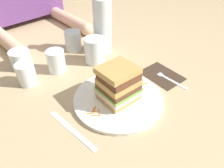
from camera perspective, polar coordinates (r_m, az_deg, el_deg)
The scene contains 24 objects.
ground_plane at distance 0.73m, azimuth -0.56°, elevation -4.08°, with size 3.00×3.00×0.00m, color tan.
main_plate at distance 0.72m, azimuth 1.61°, elevation -3.98°, with size 0.29×0.29×0.01m, color white.
sandwich at distance 0.68m, azimuth 1.66°, elevation -0.06°, with size 0.12×0.11×0.12m.
carrot_shred_0 at distance 0.68m, azimuth -4.66°, elevation -6.43°, with size 0.00×0.00×0.03m, color orange.
carrot_shred_1 at distance 0.67m, azimuth -3.33°, elevation -7.22°, with size 0.00×0.00×0.03m, color orange.
carrot_shred_2 at distance 0.66m, azimuth -4.30°, elevation -8.19°, with size 0.00×0.00×0.03m, color orange.
carrot_shred_3 at distance 0.67m, azimuth -5.68°, elevation -7.58°, with size 0.00×0.00×0.02m, color orange.
carrot_shred_4 at distance 0.67m, azimuth -4.71°, elevation -7.41°, with size 0.00×0.00×0.03m, color orange.
carrot_shred_5 at distance 0.68m, azimuth -4.63°, elevation -6.70°, with size 0.00×0.00×0.02m, color orange.
carrot_shred_6 at distance 0.75m, azimuth 6.39°, elevation -1.10°, with size 0.00×0.00×0.03m, color orange.
carrot_shred_7 at distance 0.78m, azimuth 7.41°, elevation 0.50°, with size 0.00×0.00×0.03m, color orange.
carrot_shred_8 at distance 0.78m, azimuth 6.37°, elevation 0.37°, with size 0.00×0.00×0.02m, color orange.
carrot_shred_9 at distance 0.75m, azimuth 7.16°, elevation -1.28°, with size 0.00×0.00×0.02m, color orange.
carrot_shred_10 at distance 0.78m, azimuth 8.52°, elevation 0.09°, with size 0.00×0.00×0.02m, color orange.
carrot_shred_11 at distance 0.76m, azimuth 6.70°, elevation -1.09°, with size 0.00×0.00×0.03m, color orange.
napkin_dark at distance 0.85m, azimuth 12.79°, elevation 2.24°, with size 0.11×0.15×0.00m, color #38281E.
fork at distance 0.84m, azimuth 14.01°, elevation 1.73°, with size 0.02×0.17×0.00m.
knife at distance 0.65m, azimuth -9.94°, elevation -11.89°, with size 0.03×0.20×0.00m.
juice_glass at distance 0.89m, azimuth -4.53°, elevation 8.45°, with size 0.08×0.08×0.10m.
water_bottle at distance 0.92m, azimuth -2.54°, elevation 15.57°, with size 0.07×0.07×0.29m.
empty_tumbler_0 at distance 0.99m, azimuth -10.03°, elevation 10.97°, with size 0.07×0.07×0.09m, color silver.
empty_tumbler_1 at distance 0.86m, azimuth -14.24°, elevation 5.79°, with size 0.07×0.07×0.09m, color silver.
empty_tumbler_2 at distance 0.93m, azimuth -22.55°, elevation 5.88°, with size 0.08×0.08×0.07m, color silver.
empty_tumbler_3 at distance 0.83m, azimuth -21.27°, elevation 2.44°, with size 0.06×0.06×0.08m, color silver.
Camera 1 is at (-0.35, -0.40, 0.49)m, focal length 35.34 mm.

